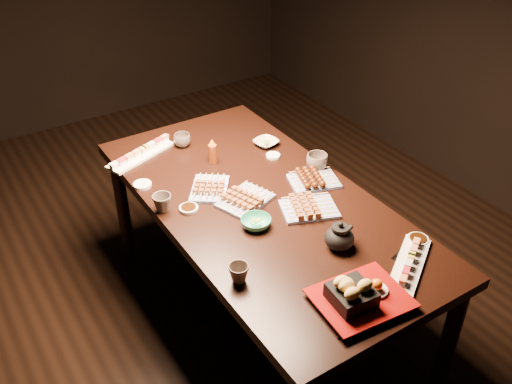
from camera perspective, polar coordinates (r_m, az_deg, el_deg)
ground at (r=3.18m, az=-3.47°, el=-10.56°), size 5.00×5.00×0.00m
dining_table at (r=2.82m, az=0.55°, el=-7.13°), size 1.06×1.87×0.75m
sushi_platter_near at (r=2.30m, az=15.10°, el=-6.79°), size 0.36×0.28×0.04m
sushi_platter_far at (r=2.97m, az=-11.49°, el=3.91°), size 0.40×0.23×0.05m
yakitori_plate_center at (r=2.56m, az=-1.09°, el=-0.48°), size 0.28×0.24×0.06m
yakitori_plate_right at (r=2.52m, az=5.36°, el=-1.31°), size 0.29×0.25×0.06m
yakitori_plate_left at (r=2.65m, az=-4.68°, el=0.70°), size 0.26×0.28×0.06m
tsukune_plate at (r=2.71m, az=5.83°, el=1.46°), size 0.27×0.23×0.06m
edamame_bowl_green at (r=2.42m, az=-0.00°, el=-3.08°), size 0.18×0.18×0.04m
edamame_bowl_cream at (r=3.01m, az=1.01°, el=4.94°), size 0.14×0.14×0.03m
tempura_tray at (r=2.09m, az=10.53°, el=-9.62°), size 0.35×0.29×0.12m
teacup_near_left at (r=2.16m, az=-1.74°, el=-8.14°), size 0.10×0.10×0.07m
teacup_mid_right at (r=2.81m, az=6.12°, el=3.00°), size 0.12×0.12×0.08m
teacup_far_left at (r=2.54m, az=-9.36°, el=-1.09°), size 0.11×0.11×0.08m
teacup_far_right at (r=3.02m, az=-7.39°, el=5.15°), size 0.10×0.10×0.07m
teapot at (r=2.32m, az=8.35°, el=-4.31°), size 0.17×0.17×0.12m
condiment_bottle at (r=2.85m, az=-4.38°, el=4.13°), size 0.06×0.06×0.13m
sauce_dish_west at (r=2.55m, az=-6.75°, el=-1.65°), size 0.10×0.10×0.01m
sauce_dish_east at (r=2.92m, az=1.72°, el=3.66°), size 0.09×0.09×0.01m
sauce_dish_se at (r=2.45m, az=15.87°, el=-4.61°), size 0.11×0.11×0.02m
sauce_dish_nw at (r=2.74m, az=-11.30°, el=0.72°), size 0.11×0.11×0.02m
chopsticks_near at (r=2.07m, az=9.97°, el=-12.28°), size 0.23×0.11×0.01m
chopsticks_se at (r=2.40m, az=14.73°, el=-5.36°), size 0.20×0.07×0.01m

